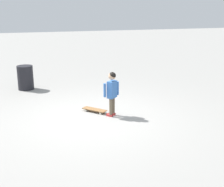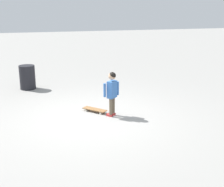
{
  "view_description": "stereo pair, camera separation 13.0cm",
  "coord_description": "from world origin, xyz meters",
  "views": [
    {
      "loc": [
        -1.45,
        -6.33,
        2.5
      ],
      "look_at": [
        0.51,
        0.02,
        0.55
      ],
      "focal_mm": 47.83,
      "sensor_mm": 36.0,
      "label": 1
    },
    {
      "loc": [
        -1.33,
        -6.37,
        2.5
      ],
      "look_at": [
        0.51,
        0.02,
        0.55
      ],
      "focal_mm": 47.83,
      "sensor_mm": 36.0,
      "label": 2
    }
  ],
  "objects": [
    {
      "name": "skateboard",
      "position": [
        0.18,
        0.4,
        0.06
      ],
      "size": [
        0.56,
        0.59,
        0.07
      ],
      "color": "olive",
      "rests_on": "ground"
    },
    {
      "name": "trash_bin",
      "position": [
        -1.36,
        3.08,
        0.37
      ],
      "size": [
        0.48,
        0.48,
        0.74
      ],
      "primitive_type": "cylinder",
      "color": "black",
      "rests_on": "ground"
    },
    {
      "name": "ground_plane",
      "position": [
        0.0,
        0.0,
        0.0
      ],
      "size": [
        50.0,
        50.0,
        0.0
      ],
      "primitive_type": "plane",
      "color": "gray"
    },
    {
      "name": "child_person",
      "position": [
        0.51,
        0.03,
        0.66
      ],
      "size": [
        0.4,
        0.27,
        1.06
      ],
      "color": "brown",
      "rests_on": "ground"
    }
  ]
}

